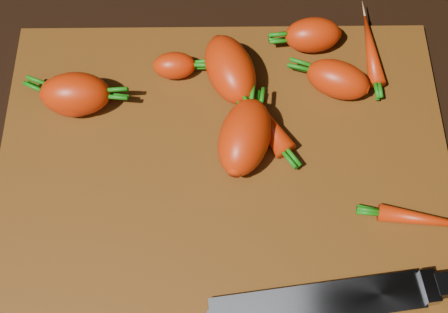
{
  "coord_description": "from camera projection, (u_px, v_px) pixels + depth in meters",
  "views": [
    {
      "loc": [
        -0.0,
        -0.29,
        0.63
      ],
      "look_at": [
        0.0,
        0.01,
        0.03
      ],
      "focal_mm": 50.0,
      "sensor_mm": 36.0,
      "label": 1
    }
  ],
  "objects": [
    {
      "name": "carrot_6",
      "position": [
        338.0,
        79.0,
        0.71
      ],
      "size": [
        0.08,
        0.07,
        0.04
      ],
      "primitive_type": "ellipsoid",
      "rotation": [
        0.0,
        0.0,
        2.74
      ],
      "color": "red",
      "rests_on": "cutting_board"
    },
    {
      "name": "cutting_board",
      "position": [
        224.0,
        174.0,
        0.69
      ],
      "size": [
        0.5,
        0.4,
        0.01
      ],
      "primitive_type": "cube",
      "color": "#60350F",
      "rests_on": "ground"
    },
    {
      "name": "carrot_0",
      "position": [
        76.0,
        94.0,
        0.7
      ],
      "size": [
        0.08,
        0.05,
        0.05
      ],
      "primitive_type": "ellipsoid",
      "rotation": [
        0.0,
        0.0,
        0.01
      ],
      "color": "red",
      "rests_on": "cutting_board"
    },
    {
      "name": "knife",
      "position": [
        339.0,
        300.0,
        0.61
      ],
      "size": [
        0.35,
        0.07,
        0.02
      ],
      "rotation": [
        0.0,
        0.0,
        0.13
      ],
      "color": "gray",
      "rests_on": "cutting_board"
    },
    {
      "name": "carrot_4",
      "position": [
        313.0,
        35.0,
        0.74
      ],
      "size": [
        0.07,
        0.05,
        0.04
      ],
      "primitive_type": "ellipsoid",
      "rotation": [
        0.0,
        0.0,
        3.21
      ],
      "color": "red",
      "rests_on": "cutting_board"
    },
    {
      "name": "carrot_2",
      "position": [
        230.0,
        69.0,
        0.71
      ],
      "size": [
        0.08,
        0.1,
        0.05
      ],
      "primitive_type": "ellipsoid",
      "rotation": [
        0.0,
        0.0,
        -1.24
      ],
      "color": "red",
      "rests_on": "cutting_board"
    },
    {
      "name": "carrot_8",
      "position": [
        430.0,
        220.0,
        0.65
      ],
      "size": [
        0.11,
        0.04,
        0.02
      ],
      "primitive_type": "ellipsoid",
      "rotation": [
        0.0,
        0.0,
        -0.17
      ],
      "color": "red",
      "rests_on": "cutting_board"
    },
    {
      "name": "carrot_3",
      "position": [
        245.0,
        137.0,
        0.67
      ],
      "size": [
        0.08,
        0.1,
        0.05
      ],
      "primitive_type": "ellipsoid",
      "rotation": [
        0.0,
        0.0,
        1.3
      ],
      "color": "red",
      "rests_on": "cutting_board"
    },
    {
      "name": "carrot_9",
      "position": [
        263.0,
        117.0,
        0.7
      ],
      "size": [
        0.07,
        0.1,
        0.03
      ],
      "primitive_type": "ellipsoid",
      "rotation": [
        0.0,
        0.0,
        2.06
      ],
      "color": "red",
      "rests_on": "cutting_board"
    },
    {
      "name": "ground",
      "position": [
        224.0,
        179.0,
        0.7
      ],
      "size": [
        2.0,
        2.0,
        0.01
      ],
      "primitive_type": "cube",
      "color": "black"
    },
    {
      "name": "carrot_7",
      "position": [
        371.0,
        49.0,
        0.75
      ],
      "size": [
        0.02,
        0.1,
        0.02
      ],
      "primitive_type": "ellipsoid",
      "rotation": [
        0.0,
        0.0,
        1.6
      ],
      "color": "red",
      "rests_on": "cutting_board"
    },
    {
      "name": "carrot_1",
      "position": [
        67.0,
        97.0,
        0.7
      ],
      "size": [
        0.08,
        0.07,
        0.04
      ],
      "primitive_type": "ellipsoid",
      "rotation": [
        0.0,
        0.0,
        2.72
      ],
      "color": "red",
      "rests_on": "cutting_board"
    },
    {
      "name": "carrot_5",
      "position": [
        174.0,
        66.0,
        0.73
      ],
      "size": [
        0.05,
        0.03,
        0.03
      ],
      "primitive_type": "ellipsoid",
      "rotation": [
        0.0,
        0.0,
        0.03
      ],
      "color": "red",
      "rests_on": "cutting_board"
    }
  ]
}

